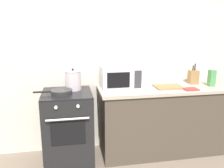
{
  "coord_description": "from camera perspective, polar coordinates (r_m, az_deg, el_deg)",
  "views": [
    {
      "loc": [
        -0.31,
        -2.24,
        1.7
      ],
      "look_at": [
        0.21,
        0.6,
        1.0
      ],
      "focal_mm": 38.07,
      "sensor_mm": 36.0,
      "label": 1
    }
  ],
  "objects": [
    {
      "name": "frying_pan",
      "position": [
        2.89,
        -12.17,
        -1.85
      ],
      "size": [
        0.45,
        0.25,
        0.05
      ],
      "color": "#28282B",
      "rests_on": "stove"
    },
    {
      "name": "stove",
      "position": [
        3.1,
        -10.45,
        -10.2
      ],
      "size": [
        0.6,
        0.64,
        0.92
      ],
      "color": "black",
      "rests_on": "ground_plane"
    },
    {
      "name": "back_wall",
      "position": [
        3.3,
        0.32,
        5.78
      ],
      "size": [
        4.4,
        0.1,
        2.5
      ],
      "primitive_type": "cube",
      "color": "silver",
      "rests_on": "ground_plane"
    },
    {
      "name": "countertop_right",
      "position": [
        3.21,
        12.09,
        -1.13
      ],
      "size": [
        1.7,
        0.6,
        0.04
      ],
      "primitive_type": "cube",
      "color": "#ADA393",
      "rests_on": "lower_cabinet_right"
    },
    {
      "name": "lower_cabinet_right",
      "position": [
        3.35,
        11.7,
        -8.75
      ],
      "size": [
        1.64,
        0.56,
        0.88
      ],
      "primitive_type": "cube",
      "color": "#4C4238",
      "rests_on": "ground_plane"
    },
    {
      "name": "stock_pot",
      "position": [
        3.03,
        -9.32,
        0.92
      ],
      "size": [
        0.29,
        0.21,
        0.27
      ],
      "color": "silver",
      "rests_on": "stove"
    },
    {
      "name": "oven_mitt",
      "position": [
        3.17,
        18.33,
        -1.17
      ],
      "size": [
        0.18,
        0.14,
        0.02
      ],
      "primitive_type": "cube",
      "color": "#993333",
      "rests_on": "countertop_right"
    },
    {
      "name": "microwave",
      "position": [
        3.06,
        1.96,
        1.71
      ],
      "size": [
        0.5,
        0.37,
        0.3
      ],
      "color": "white",
      "rests_on": "countertop_right"
    },
    {
      "name": "pasta_box",
      "position": [
        3.45,
        22.81,
        1.33
      ],
      "size": [
        0.08,
        0.08,
        0.22
      ],
      "primitive_type": "cube",
      "color": "#4C9356",
      "rests_on": "countertop_right"
    },
    {
      "name": "knife_block",
      "position": [
        3.5,
        18.94,
        1.63
      ],
      "size": [
        0.13,
        0.1,
        0.28
      ],
      "color": "#997047",
      "rests_on": "countertop_right"
    },
    {
      "name": "cutting_board",
      "position": [
        3.21,
        13.38,
        -0.64
      ],
      "size": [
        0.36,
        0.26,
        0.02
      ],
      "primitive_type": "cube",
      "color": "#997047",
      "rests_on": "countertop_right"
    }
  ]
}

